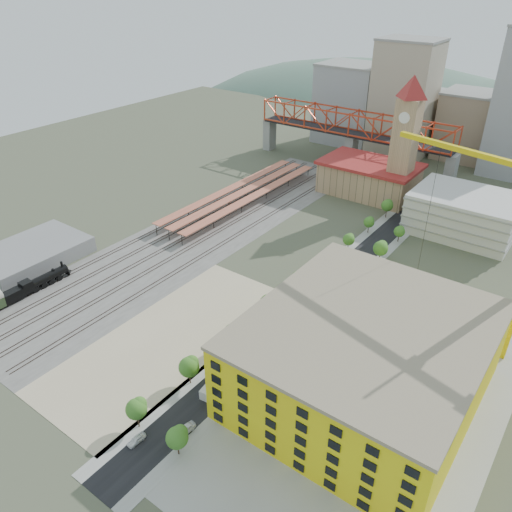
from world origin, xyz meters
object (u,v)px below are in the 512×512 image
Objects in this scene: site_trailer_a at (215,384)px; car_0 at (136,440)px; site_trailer_c at (263,341)px; site_trailer_b at (261,343)px; site_trailer_d at (290,317)px; construction_building at (365,359)px; clock_tower at (406,130)px; locomotive at (38,283)px.

site_trailer_a is 2.21× the size of car_0.
site_trailer_b is at bearing -73.65° from site_trailer_c.
site_trailer_b is 12.83m from site_trailer_d.
construction_building is at bearing 27.65° from site_trailer_a.
site_trailer_d is (0.00, 11.96, -0.03)m from site_trailer_c.
clock_tower is 107.36m from construction_building.
site_trailer_c is (66.00, 18.27, -0.81)m from locomotive.
site_trailer_a is at bearing -73.65° from site_trailer_c.
site_trailer_d is (0.00, 12.83, -0.09)m from site_trailer_b.
locomotive is 2.49× the size of site_trailer_d.
locomotive is at bearing -175.31° from site_trailer_b.
construction_building is at bearing -23.31° from site_trailer_d.
site_trailer_c is at bearing -179.84° from construction_building.
car_0 is (63.00, -19.55, -1.38)m from locomotive.
site_trailer_a is 20.28m from car_0.
clock_tower reaches higher than car_0.
site_trailer_b reaches higher than site_trailer_a.
site_trailer_d is (66.00, 30.23, -0.85)m from locomotive.
site_trailer_a is 29.73m from site_trailer_d.
site_trailer_b is (8.00, -100.94, -27.39)m from clock_tower.
site_trailer_c is at bearing 15.47° from locomotive.
site_trailer_b reaches higher than site_trailer_d.
site_trailer_b is at bearing 14.77° from locomotive.
locomotive is 68.26m from site_trailer_b.
site_trailer_d is (0.00, 29.73, -0.00)m from site_trailer_a.
site_trailer_c is 2.26× the size of car_0.
site_trailer_b is (66.00, 17.40, -0.76)m from locomotive.
site_trailer_c is (0.00, 17.77, 0.03)m from site_trailer_a.
site_trailer_c is at bearing 79.92° from site_trailer_b.
car_0 is at bearing -87.92° from clock_tower.
construction_building is 5.69× the size of site_trailer_d.
construction_building is at bearing -71.22° from clock_tower.
clock_tower is at bearing 84.45° from site_trailer_b.
site_trailer_b is at bearing -177.92° from construction_building.
clock_tower reaches higher than site_trailer_d.
car_0 is at bearing -105.32° from site_trailer_a.
construction_building is at bearing 55.34° from car_0.
clock_tower reaches higher than site_trailer_b.
construction_building reaches higher than site_trailer_b.
car_0 is (-29.00, -37.89, -8.72)m from construction_building.
clock_tower is 5.85× the size of site_trailer_d.
site_trailer_d is 2.20× the size of car_0.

